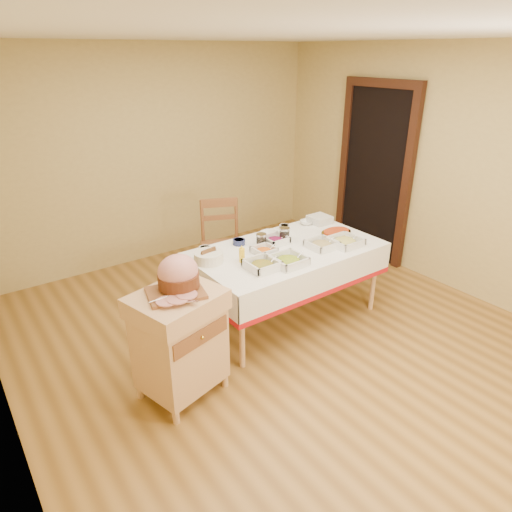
{
  "coord_description": "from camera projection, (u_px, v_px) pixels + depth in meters",
  "views": [
    {
      "loc": [
        -2.31,
        -2.78,
        2.5
      ],
      "look_at": [
        -0.14,
        0.2,
        0.83
      ],
      "focal_mm": 32.0,
      "sensor_mm": 36.0,
      "label": 1
    }
  ],
  "objects": [
    {
      "name": "bowl_small_imported",
      "position": [
        306.0,
        222.0,
        4.97
      ],
      "size": [
        0.18,
        0.18,
        0.04
      ],
      "primitive_type": "imported",
      "rotation": [
        0.0,
        0.0,
        -0.42
      ],
      "color": "silver",
      "rests_on": "dining_table"
    },
    {
      "name": "serving_dish_d",
      "position": [
        345.0,
        241.0,
        4.44
      ],
      "size": [
        0.29,
        0.29,
        0.11
      ],
      "color": "silver",
      "rests_on": "dining_table"
    },
    {
      "name": "preserve_jar_left",
      "position": [
        261.0,
        241.0,
        4.4
      ],
      "size": [
        0.1,
        0.1,
        0.13
      ],
      "color": "silver",
      "rests_on": "dining_table"
    },
    {
      "name": "dining_table",
      "position": [
        287.0,
        263.0,
        4.45
      ],
      "size": [
        1.82,
        1.02,
        0.76
      ],
      "color": "tan",
      "rests_on": "ground"
    },
    {
      "name": "dining_chair",
      "position": [
        222.0,
        244.0,
        5.09
      ],
      "size": [
        0.59,
        0.57,
        1.0
      ],
      "color": "brown",
      "rests_on": "ground"
    },
    {
      "name": "serving_dish_b",
      "position": [
        288.0,
        260.0,
        4.04
      ],
      "size": [
        0.28,
        0.28,
        0.11
      ],
      "color": "silver",
      "rests_on": "dining_table"
    },
    {
      "name": "room_shell",
      "position": [
        284.0,
        208.0,
        3.78
      ],
      "size": [
        5.0,
        5.0,
        5.0
      ],
      "color": "olive",
      "rests_on": "ground"
    },
    {
      "name": "bowl_white_imported",
      "position": [
        268.0,
        234.0,
        4.67
      ],
      "size": [
        0.19,
        0.19,
        0.04
      ],
      "primitive_type": "imported",
      "rotation": [
        0.0,
        0.0,
        0.17
      ],
      "color": "silver",
      "rests_on": "dining_table"
    },
    {
      "name": "doorway",
      "position": [
        375.0,
        171.0,
        5.7
      ],
      "size": [
        0.09,
        1.1,
        2.2
      ],
      "color": "black",
      "rests_on": "ground"
    },
    {
      "name": "serving_dish_f",
      "position": [
        275.0,
        240.0,
        4.49
      ],
      "size": [
        0.23,
        0.22,
        0.1
      ],
      "color": "silver",
      "rests_on": "dining_table"
    },
    {
      "name": "brass_platter",
      "position": [
        336.0,
        233.0,
        4.69
      ],
      "size": [
        0.35,
        0.25,
        0.05
      ],
      "color": "gold",
      "rests_on": "dining_table"
    },
    {
      "name": "small_bowl_right",
      "position": [
        284.0,
        227.0,
        4.81
      ],
      "size": [
        0.11,
        0.11,
        0.05
      ],
      "color": "silver",
      "rests_on": "dining_table"
    },
    {
      "name": "serving_dish_c",
      "position": [
        322.0,
        244.0,
        4.38
      ],
      "size": [
        0.26,
        0.26,
        0.11
      ],
      "color": "silver",
      "rests_on": "dining_table"
    },
    {
      "name": "serving_dish_e",
      "position": [
        264.0,
        251.0,
        4.25
      ],
      "size": [
        0.21,
        0.2,
        0.09
      ],
      "color": "silver",
      "rests_on": "dining_table"
    },
    {
      "name": "butcher_cart",
      "position": [
        180.0,
        339.0,
        3.45
      ],
      "size": [
        0.74,
        0.66,
        0.89
      ],
      "color": "tan",
      "rests_on": "ground"
    },
    {
      "name": "small_bowl_left",
      "position": [
        205.0,
        249.0,
        4.27
      ],
      "size": [
        0.12,
        0.12,
        0.06
      ],
      "color": "silver",
      "rests_on": "dining_table"
    },
    {
      "name": "bread_basket",
      "position": [
        209.0,
        257.0,
        4.08
      ],
      "size": [
        0.26,
        0.26,
        0.12
      ],
      "color": "white",
      "rests_on": "dining_table"
    },
    {
      "name": "mustard_bottle",
      "position": [
        242.0,
        255.0,
        4.07
      ],
      "size": [
        0.05,
        0.05,
        0.16
      ],
      "color": "yellow",
      "rests_on": "dining_table"
    },
    {
      "name": "ham_on_board",
      "position": [
        178.0,
        276.0,
        3.29
      ],
      "size": [
        0.43,
        0.41,
        0.28
      ],
      "color": "brown",
      "rests_on": "butcher_cart"
    },
    {
      "name": "plate_stack",
      "position": [
        320.0,
        219.0,
        5.0
      ],
      "size": [
        0.22,
        0.22,
        0.08
      ],
      "color": "silver",
      "rests_on": "dining_table"
    },
    {
      "name": "small_bowl_mid",
      "position": [
        239.0,
        242.0,
        4.46
      ],
      "size": [
        0.12,
        0.12,
        0.05
      ],
      "color": "navy",
      "rests_on": "dining_table"
    },
    {
      "name": "preserve_jar_right",
      "position": [
        284.0,
        235.0,
        4.53
      ],
      "size": [
        0.11,
        0.11,
        0.14
      ],
      "color": "silver",
      "rests_on": "dining_table"
    },
    {
      "name": "serving_dish_a",
      "position": [
        262.0,
        265.0,
        3.96
      ],
      "size": [
        0.27,
        0.27,
        0.12
      ],
      "color": "silver",
      "rests_on": "dining_table"
    }
  ]
}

